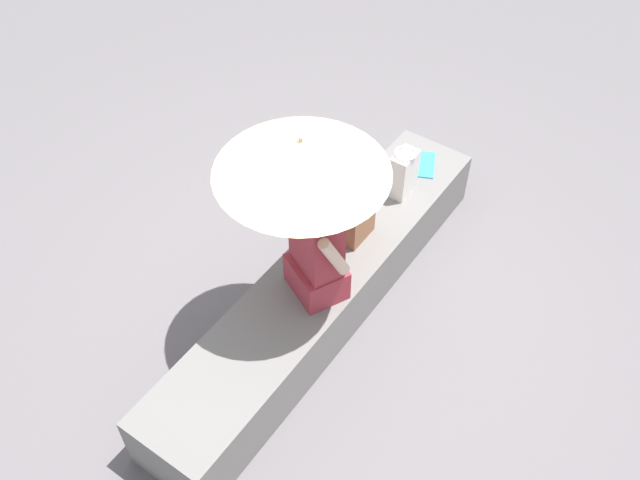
% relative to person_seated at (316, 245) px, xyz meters
% --- Properties ---
extents(ground_plane, '(14.00, 14.00, 0.00)m').
position_rel_person_seated_xyz_m(ground_plane, '(0.15, 0.05, -0.80)').
color(ground_plane, '#605B5E').
extents(stone_bench, '(3.01, 0.56, 0.42)m').
position_rel_person_seated_xyz_m(stone_bench, '(0.15, 0.05, -0.60)').
color(stone_bench, slate).
rests_on(stone_bench, ground).
extents(person_seated, '(0.40, 0.51, 0.90)m').
position_rel_person_seated_xyz_m(person_seated, '(0.00, 0.00, 0.00)').
color(person_seated, '#992D38').
rests_on(person_seated, stone_bench).
extents(parasol, '(0.95, 0.95, 1.17)m').
position_rel_person_seated_xyz_m(parasol, '(-0.03, 0.07, 0.65)').
color(parasol, '#B7B7BC').
rests_on(parasol, stone_bench).
extents(handbag_black, '(0.20, 0.15, 0.36)m').
position_rel_person_seated_xyz_m(handbag_black, '(1.04, 0.01, -0.21)').
color(handbag_black, silver).
rests_on(handbag_black, stone_bench).
extents(tote_bag_canvas, '(0.25, 0.18, 0.28)m').
position_rel_person_seated_xyz_m(tote_bag_canvas, '(0.51, 0.05, -0.25)').
color(tote_bag_canvas, brown).
rests_on(tote_bag_canvas, stone_bench).
extents(magazine, '(0.34, 0.30, 0.01)m').
position_rel_person_seated_xyz_m(magazine, '(1.37, 0.04, -0.38)').
color(magazine, '#339ED1').
rests_on(magazine, stone_bench).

